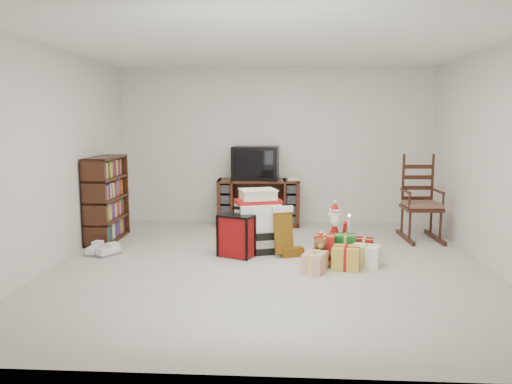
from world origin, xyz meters
TOP-DOWN VIEW (x-y plane):
  - room at (0.00, 0.00)m, footprint 5.01×5.01m
  - tv_stand at (-0.26, 2.24)m, footprint 1.30×0.51m
  - bookshelf at (-2.31, 1.12)m, footprint 0.32×0.96m
  - rocking_chair at (2.07, 1.49)m, footprint 0.54×0.84m
  - gift_pile at (-0.18, 0.64)m, footprint 0.73×0.62m
  - red_suitcase at (-0.43, 0.36)m, footprint 0.45×0.36m
  - stocking at (0.15, 0.42)m, footprint 0.32×0.22m
  - teddy_bear at (0.58, 0.07)m, footprint 0.23×0.21m
  - santa_figurine at (0.78, 0.53)m, footprint 0.33×0.31m
  - mrs_claus_figurine at (-0.34, 0.97)m, footprint 0.28×0.26m
  - sneaker_pair at (-2.11, 0.35)m, footprint 0.41×0.33m
  - gift_cluster at (0.86, 0.15)m, footprint 0.81×1.12m
  - crt_television at (-0.31, 2.26)m, footprint 0.74×0.55m

SIDE VIEW (x-z plane):
  - sneaker_pair at x=-2.11m, z-range 0.00..0.11m
  - gift_cluster at x=0.86m, z-range 0.00..0.28m
  - teddy_bear at x=0.58m, z-range -0.02..0.32m
  - mrs_claus_figurine at x=-0.34m, z-range -0.07..0.50m
  - santa_figurine at x=0.78m, z-range -0.08..0.59m
  - red_suitcase at x=-0.43m, z-range -0.04..0.57m
  - stocking at x=0.15m, z-range 0.00..0.64m
  - gift_pile at x=-0.18m, z-range -0.05..0.74m
  - tv_stand at x=-0.26m, z-range 0.00..0.74m
  - rocking_chair at x=2.07m, z-range -0.20..1.04m
  - bookshelf at x=-2.31m, z-range -0.02..1.15m
  - crt_television at x=-0.31m, z-range 0.74..1.26m
  - room at x=0.00m, z-range -0.01..2.51m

